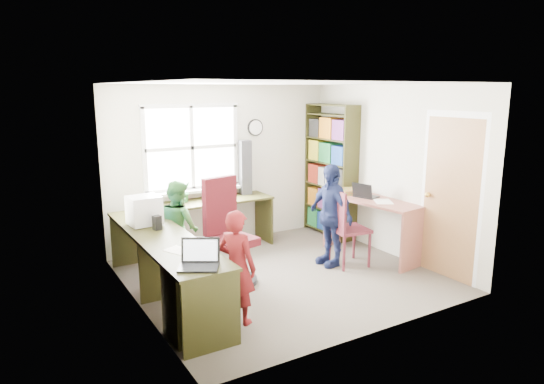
{
  "coord_description": "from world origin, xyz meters",
  "views": [
    {
      "loc": [
        -3.08,
        -4.93,
        2.33
      ],
      "look_at": [
        0.0,
        0.25,
        1.05
      ],
      "focal_mm": 32.0,
      "sensor_mm": 36.0,
      "label": 1
    }
  ],
  "objects_px": {
    "right_desk": "(375,214)",
    "laptop_right": "(365,194)",
    "l_desk": "(193,268)",
    "crt_monitor": "(144,211)",
    "bookshelf": "(330,174)",
    "cd_tower": "(245,167)",
    "potted_plant": "(185,192)",
    "wooden_chair": "(345,225)",
    "swivel_chair": "(228,238)",
    "laptop_left": "(200,260)",
    "person_navy": "(330,215)",
    "person_green": "(179,227)",
    "person_red": "(237,267)"
  },
  "relations": [
    {
      "from": "l_desk",
      "to": "swivel_chair",
      "type": "height_order",
      "value": "swivel_chair"
    },
    {
      "from": "potted_plant",
      "to": "person_navy",
      "type": "height_order",
      "value": "person_navy"
    },
    {
      "from": "right_desk",
      "to": "swivel_chair",
      "type": "distance_m",
      "value": 2.21
    },
    {
      "from": "cd_tower",
      "to": "laptop_left",
      "type": "bearing_deg",
      "value": -118.34
    },
    {
      "from": "l_desk",
      "to": "swivel_chair",
      "type": "distance_m",
      "value": 0.83
    },
    {
      "from": "laptop_right",
      "to": "person_red",
      "type": "relative_size",
      "value": 0.32
    },
    {
      "from": "swivel_chair",
      "to": "cd_tower",
      "type": "distance_m",
      "value": 1.74
    },
    {
      "from": "swivel_chair",
      "to": "right_desk",
      "type": "bearing_deg",
      "value": -17.53
    },
    {
      "from": "person_green",
      "to": "crt_monitor",
      "type": "bearing_deg",
      "value": 101.79
    },
    {
      "from": "laptop_left",
      "to": "laptop_right",
      "type": "relative_size",
      "value": 1.21
    },
    {
      "from": "bookshelf",
      "to": "wooden_chair",
      "type": "bearing_deg",
      "value": -119.6
    },
    {
      "from": "swivel_chair",
      "to": "person_red",
      "type": "relative_size",
      "value": 1.09
    },
    {
      "from": "cd_tower",
      "to": "potted_plant",
      "type": "relative_size",
      "value": 2.78
    },
    {
      "from": "swivel_chair",
      "to": "person_navy",
      "type": "height_order",
      "value": "person_navy"
    },
    {
      "from": "l_desk",
      "to": "cd_tower",
      "type": "height_order",
      "value": "cd_tower"
    },
    {
      "from": "laptop_left",
      "to": "right_desk",
      "type": "bearing_deg",
      "value": 48.91
    },
    {
      "from": "bookshelf",
      "to": "cd_tower",
      "type": "relative_size",
      "value": 2.53
    },
    {
      "from": "potted_plant",
      "to": "person_navy",
      "type": "xyz_separation_m",
      "value": [
        1.48,
        -1.46,
        -0.21
      ]
    },
    {
      "from": "cd_tower",
      "to": "person_navy",
      "type": "relative_size",
      "value": 0.6
    },
    {
      "from": "l_desk",
      "to": "laptop_right",
      "type": "relative_size",
      "value": 7.84
    },
    {
      "from": "cd_tower",
      "to": "potted_plant",
      "type": "xyz_separation_m",
      "value": [
        -0.99,
        -0.03,
        -0.27
      ]
    },
    {
      "from": "wooden_chair",
      "to": "cd_tower",
      "type": "distance_m",
      "value": 1.85
    },
    {
      "from": "bookshelf",
      "to": "person_navy",
      "type": "xyz_separation_m",
      "value": [
        -0.86,
        -1.14,
        -0.31
      ]
    },
    {
      "from": "laptop_left",
      "to": "crt_monitor",
      "type": "bearing_deg",
      "value": 121.71
    },
    {
      "from": "laptop_right",
      "to": "person_green",
      "type": "bearing_deg",
      "value": 59.17
    },
    {
      "from": "right_desk",
      "to": "laptop_right",
      "type": "relative_size",
      "value": 4.0
    },
    {
      "from": "potted_plant",
      "to": "person_red",
      "type": "xyz_separation_m",
      "value": [
        -0.34,
        -2.31,
        -0.31
      ]
    },
    {
      "from": "wooden_chair",
      "to": "person_red",
      "type": "distance_m",
      "value": 2.09
    },
    {
      "from": "potted_plant",
      "to": "l_desk",
      "type": "bearing_deg",
      "value": -108.92
    },
    {
      "from": "swivel_chair",
      "to": "person_green",
      "type": "xyz_separation_m",
      "value": [
        -0.41,
        0.58,
        0.05
      ]
    },
    {
      "from": "wooden_chair",
      "to": "crt_monitor",
      "type": "relative_size",
      "value": 2.73
    },
    {
      "from": "potted_plant",
      "to": "person_red",
      "type": "relative_size",
      "value": 0.25
    },
    {
      "from": "l_desk",
      "to": "crt_monitor",
      "type": "xyz_separation_m",
      "value": [
        -0.23,
        0.9,
        0.47
      ]
    },
    {
      "from": "potted_plant",
      "to": "person_navy",
      "type": "bearing_deg",
      "value": -44.62
    },
    {
      "from": "laptop_left",
      "to": "person_navy",
      "type": "distance_m",
      "value": 2.52
    },
    {
      "from": "swivel_chair",
      "to": "laptop_right",
      "type": "height_order",
      "value": "swivel_chair"
    },
    {
      "from": "l_desk",
      "to": "person_red",
      "type": "xyz_separation_m",
      "value": [
        0.27,
        -0.52,
        0.13
      ]
    },
    {
      "from": "bookshelf",
      "to": "right_desk",
      "type": "bearing_deg",
      "value": -94.69
    },
    {
      "from": "cd_tower",
      "to": "potted_plant",
      "type": "bearing_deg",
      "value": -171.12
    },
    {
      "from": "laptop_left",
      "to": "cd_tower",
      "type": "distance_m",
      "value": 3.13
    },
    {
      "from": "right_desk",
      "to": "swivel_chair",
      "type": "bearing_deg",
      "value": 167.01
    },
    {
      "from": "wooden_chair",
      "to": "person_green",
      "type": "bearing_deg",
      "value": 164.51
    },
    {
      "from": "bookshelf",
      "to": "crt_monitor",
      "type": "bearing_deg",
      "value": -169.79
    },
    {
      "from": "laptop_right",
      "to": "potted_plant",
      "type": "distance_m",
      "value": 2.55
    },
    {
      "from": "crt_monitor",
      "to": "person_navy",
      "type": "relative_size",
      "value": 0.28
    },
    {
      "from": "swivel_chair",
      "to": "crt_monitor",
      "type": "relative_size",
      "value": 3.38
    },
    {
      "from": "wooden_chair",
      "to": "cd_tower",
      "type": "height_order",
      "value": "cd_tower"
    },
    {
      "from": "right_desk",
      "to": "potted_plant",
      "type": "relative_size",
      "value": 5.05
    },
    {
      "from": "cd_tower",
      "to": "person_green",
      "type": "relative_size",
      "value": 0.68
    },
    {
      "from": "person_red",
      "to": "person_navy",
      "type": "height_order",
      "value": "person_navy"
    }
  ]
}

